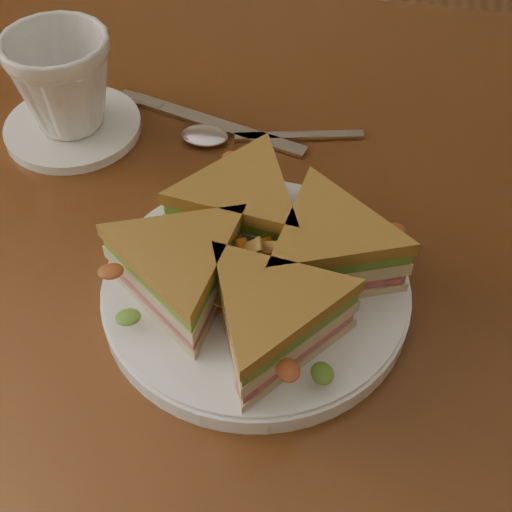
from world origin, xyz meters
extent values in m
cube|color=#3E1F0E|center=(0.00, 0.00, 0.73)|extent=(1.20, 0.80, 0.04)
cylinder|color=white|center=(0.01, -0.11, 0.76)|extent=(0.25, 0.25, 0.02)
cube|color=silver|center=(0.01, 0.11, 0.75)|extent=(0.13, 0.04, 0.00)
ellipsoid|color=silver|center=(-0.08, 0.08, 0.76)|extent=(0.05, 0.03, 0.01)
cube|color=silver|center=(-0.08, 0.11, 0.75)|extent=(0.20, 0.07, 0.00)
cube|color=silver|center=(-0.17, 0.13, 0.75)|extent=(0.05, 0.02, 0.00)
cylinder|color=white|center=(-0.22, 0.07, 0.76)|extent=(0.14, 0.14, 0.01)
imported|color=white|center=(-0.22, 0.07, 0.81)|extent=(0.12, 0.12, 0.10)
camera|label=1|loc=(0.08, -0.46, 1.20)|focal=50.00mm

